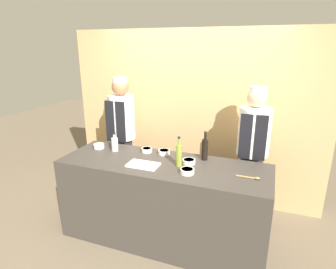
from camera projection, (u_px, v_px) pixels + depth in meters
name	position (u px, v px, depth m)	size (l,w,h in m)	color
ground_plane	(163.00, 237.00, 3.33)	(14.00, 14.00, 0.00)	#756651
cabinet_wall	(193.00, 117.00, 4.02)	(3.62, 0.18, 2.40)	tan
counter	(163.00, 202.00, 3.19)	(2.29, 0.77, 0.95)	#3D3833
sauce_bowl_white	(99.00, 146.00, 3.48)	(0.13, 0.13, 0.06)	white
sauce_bowl_green	(147.00, 150.00, 3.36)	(0.13, 0.13, 0.05)	white
sauce_bowl_purple	(189.00, 161.00, 3.03)	(0.14, 0.14, 0.05)	white
sauce_bowl_yellow	(164.00, 152.00, 3.29)	(0.14, 0.14, 0.05)	white
sauce_bowl_red	(187.00, 171.00, 2.79)	(0.14, 0.14, 0.05)	white
cutting_board	(143.00, 165.00, 2.98)	(0.33, 0.20, 0.02)	white
bottle_clear	(115.00, 144.00, 3.38)	(0.08, 0.08, 0.22)	silver
bottle_soy	(205.00, 149.00, 3.10)	(0.07, 0.07, 0.33)	black
bottle_oil	(179.00, 155.00, 2.94)	(0.06, 0.06, 0.32)	olive
wooden_spoon	(251.00, 177.00, 2.69)	(0.22, 0.04, 0.02)	#B2844C
chef_left	(123.00, 135.00, 3.94)	(0.36, 0.36, 1.77)	#28282D
chef_right	(252.00, 153.00, 3.36)	(0.37, 0.37, 1.74)	#28282D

